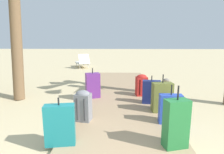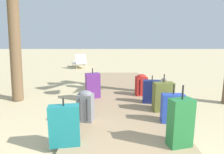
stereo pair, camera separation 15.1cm
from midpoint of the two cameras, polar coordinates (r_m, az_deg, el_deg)
The scene contains 12 objects.
ground_plane at distance 4.49m, azimuth 3.70°, elevation -9.79°, with size 60.00×60.00×0.00m, color #CCB789.
boardwalk at distance 5.20m, azimuth 3.43°, elevation -6.36°, with size 2.01×7.63×0.08m, color tan.
suitcase_green at distance 2.92m, azimuth 20.38°, elevation -13.21°, with size 0.37×0.27×0.92m.
suitcase_teal at distance 2.91m, azimuth -14.14°, elevation -14.02°, with size 0.45×0.23×0.73m.
backpack_grey at distance 3.64m, azimuth -7.61°, elevation -8.40°, with size 0.32×0.29×0.60m.
suitcase_purple at distance 5.03m, azimuth -5.02°, elevation -2.57°, with size 0.42×0.34×0.81m.
suitcase_navy at distance 4.68m, azimuth 12.79°, elevation -4.48°, with size 0.44×0.23×0.69m.
backpack_red at distance 5.28m, azimuth 9.81°, elevation -2.24°, with size 0.33×0.29×0.60m.
suitcase_blue at distance 3.70m, azimuth 18.51°, elevation -9.22°, with size 0.42×0.20×0.74m.
suitcase_olive at distance 4.21m, azimuth 16.02°, elevation -5.95°, with size 0.45×0.26×0.82m.
lounge_chair at distance 11.17m, azimuth -8.62°, elevation 4.53°, with size 1.13×1.62×0.82m.
rock_right_far at distance 7.63m, azimuth 16.84°, elevation -0.93°, with size 0.26×0.24×0.13m, color gray.
Camera 1 is at (-0.08, -1.14, 1.61)m, focal length 29.97 mm.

